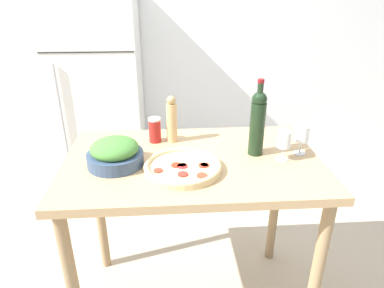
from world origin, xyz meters
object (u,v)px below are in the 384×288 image
Objects in this scene: salad_bowl at (115,153)px; wine_glass_far at (302,135)px; homemade_pizza at (183,167)px; pepper_mill at (172,120)px; salt_canister at (155,130)px; wine_glass_near at (284,141)px; refrigerator at (99,89)px; wine_bottle at (258,122)px.

wine_glass_far is at bearing 3.42° from salad_bowl.
wine_glass_far reaches higher than homemade_pizza.
wine_glass_far is 0.58× the size of pepper_mill.
wine_glass_near is at bearing -22.88° from salt_canister.
pepper_mill is (-0.52, 0.25, 0.02)m from wine_glass_near.
wine_glass_near is 1.00× the size of wine_glass_far.
wine_glass_near is at bearing -150.90° from wine_glass_far.
salad_bowl reaches higher than homemade_pizza.
salad_bowl is at bearing -137.10° from pepper_mill.
refrigerator is 1.48m from salt_canister.
wine_glass_near is at bearing 8.47° from homemade_pizza.
pepper_mill reaches higher than wine_glass_far.
wine_bottle reaches higher than pepper_mill.
refrigerator is at bearing 111.83° from homemade_pizza.
refrigerator is 1.88m from wine_bottle.
pepper_mill is at bearing 97.25° from homemade_pizza.
pepper_mill is 0.97× the size of salad_bowl.
pepper_mill is 0.37m from salad_bowl.
wine_glass_near reaches higher than homemade_pizza.
wine_glass_far is at bearing -17.21° from pepper_mill.
salt_canister is at bearing 178.74° from pepper_mill.
homemade_pizza is (-0.47, -0.07, -0.08)m from wine_glass_near.
refrigerator is at bearing 111.80° from salt_canister.
refrigerator is at bearing 123.96° from wine_bottle.
wine_bottle reaches higher than wine_glass_near.
pepper_mill reaches higher than salad_bowl.
wine_glass_far is at bearing -15.29° from salt_canister.
homemade_pizza is (-0.36, -0.15, -0.15)m from wine_bottle.
refrigerator reaches higher than wine_glass_far.
salad_bowl is 1.95× the size of salt_canister.
refrigerator is 1.66m from salad_bowl.
wine_bottle is 1.07× the size of homemade_pizza.
wine_glass_far is (0.11, 0.06, 0.00)m from wine_glass_near.
refrigerator reaches higher than pepper_mill.
refrigerator reaches higher than homemade_pizza.
refrigerator is 6.83× the size of pepper_mill.
homemade_pizza is 0.36m from salt_canister.
salad_bowl is (-0.89, -0.05, -0.04)m from wine_glass_far.
salt_canister is (-0.49, 0.18, -0.10)m from wine_bottle.
salad_bowl is at bearing -176.58° from wine_glass_far.
wine_bottle is 0.68m from salad_bowl.
salad_bowl is (-0.67, -0.07, -0.11)m from wine_bottle.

